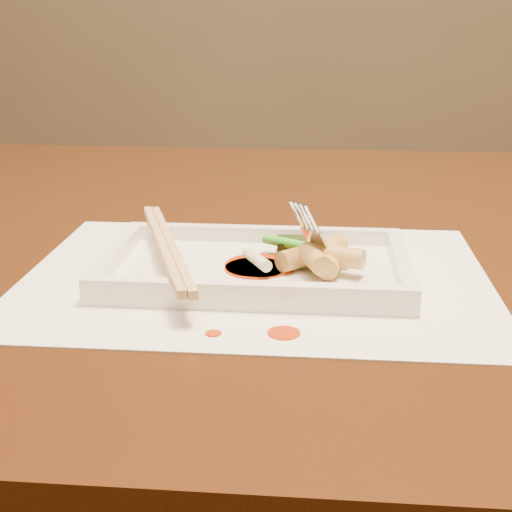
# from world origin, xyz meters

# --- Properties ---
(table) EXTENTS (1.40, 0.90, 0.75)m
(table) POSITION_xyz_m (0.00, 0.00, 0.65)
(table) COLOR black
(table) RESTS_ON ground
(placemat) EXTENTS (0.40, 0.30, 0.00)m
(placemat) POSITION_xyz_m (0.08, -0.16, 0.75)
(placemat) COLOR white
(placemat) RESTS_ON table
(sauce_splatter_a) EXTENTS (0.02, 0.02, 0.00)m
(sauce_splatter_a) POSITION_xyz_m (0.11, -0.27, 0.75)
(sauce_splatter_a) COLOR #B62D05
(sauce_splatter_a) RESTS_ON placemat
(sauce_splatter_b) EXTENTS (0.01, 0.01, 0.00)m
(sauce_splatter_b) POSITION_xyz_m (0.06, -0.28, 0.75)
(sauce_splatter_b) COLOR #B62D05
(sauce_splatter_b) RESTS_ON placemat
(plate_base) EXTENTS (0.26, 0.16, 0.01)m
(plate_base) POSITION_xyz_m (0.08, -0.16, 0.76)
(plate_base) COLOR white
(plate_base) RESTS_ON placemat
(plate_rim_far) EXTENTS (0.26, 0.01, 0.01)m
(plate_rim_far) POSITION_xyz_m (0.08, -0.08, 0.77)
(plate_rim_far) COLOR white
(plate_rim_far) RESTS_ON plate_base
(plate_rim_near) EXTENTS (0.26, 0.01, 0.01)m
(plate_rim_near) POSITION_xyz_m (0.08, -0.23, 0.77)
(plate_rim_near) COLOR white
(plate_rim_near) RESTS_ON plate_base
(plate_rim_left) EXTENTS (0.01, 0.14, 0.01)m
(plate_rim_left) POSITION_xyz_m (-0.04, -0.16, 0.77)
(plate_rim_left) COLOR white
(plate_rim_left) RESTS_ON plate_base
(plate_rim_right) EXTENTS (0.01, 0.14, 0.01)m
(plate_rim_right) POSITION_xyz_m (0.21, -0.16, 0.77)
(plate_rim_right) COLOR white
(plate_rim_right) RESTS_ON plate_base
(veg_piece) EXTENTS (0.04, 0.03, 0.01)m
(veg_piece) POSITION_xyz_m (0.12, -0.12, 0.77)
(veg_piece) COLOR black
(veg_piece) RESTS_ON plate_base
(scallion_white) EXTENTS (0.03, 0.04, 0.01)m
(scallion_white) POSITION_xyz_m (0.09, -0.17, 0.77)
(scallion_white) COLOR #EAEACC
(scallion_white) RESTS_ON plate_base
(scallion_green) EXTENTS (0.08, 0.05, 0.01)m
(scallion_green) POSITION_xyz_m (0.13, -0.14, 0.77)
(scallion_green) COLOR green
(scallion_green) RESTS_ON plate_base
(chopstick_a) EXTENTS (0.08, 0.23, 0.01)m
(chopstick_a) POSITION_xyz_m (0.00, -0.16, 0.78)
(chopstick_a) COLOR tan
(chopstick_a) RESTS_ON plate_rim_near
(chopstick_b) EXTENTS (0.08, 0.23, 0.01)m
(chopstick_b) POSITION_xyz_m (0.01, -0.16, 0.78)
(chopstick_b) COLOR tan
(chopstick_b) RESTS_ON plate_rim_near
(fork) EXTENTS (0.09, 0.10, 0.14)m
(fork) POSITION_xyz_m (0.15, -0.14, 0.83)
(fork) COLOR silver
(fork) RESTS_ON plate_base
(sauce_blob_0) EXTENTS (0.05, 0.05, 0.00)m
(sauce_blob_0) POSITION_xyz_m (0.08, -0.16, 0.76)
(sauce_blob_0) COLOR #B62D05
(sauce_blob_0) RESTS_ON plate_base
(sauce_blob_1) EXTENTS (0.05, 0.05, 0.00)m
(sauce_blob_1) POSITION_xyz_m (0.08, -0.16, 0.76)
(sauce_blob_1) COLOR #B62D05
(sauce_blob_1) RESTS_ON plate_base
(sauce_blob_2) EXTENTS (0.06, 0.06, 0.00)m
(sauce_blob_2) POSITION_xyz_m (0.09, -0.15, 0.76)
(sauce_blob_2) COLOR #B62D05
(sauce_blob_2) RESTS_ON plate_base
(rice_cake_0) EXTENTS (0.04, 0.04, 0.02)m
(rice_cake_0) POSITION_xyz_m (0.12, -0.16, 0.77)
(rice_cake_0) COLOR #D2B662
(rice_cake_0) RESTS_ON plate_base
(rice_cake_1) EXTENTS (0.05, 0.04, 0.02)m
(rice_cake_1) POSITION_xyz_m (0.13, -0.16, 0.77)
(rice_cake_1) COLOR #D2B662
(rice_cake_1) RESTS_ON plate_base
(rice_cake_2) EXTENTS (0.05, 0.03, 0.02)m
(rice_cake_2) POSITION_xyz_m (0.15, -0.17, 0.78)
(rice_cake_2) COLOR #D2B662
(rice_cake_2) RESTS_ON plate_base
(rice_cake_3) EXTENTS (0.04, 0.05, 0.02)m
(rice_cake_3) POSITION_xyz_m (0.14, -0.14, 0.77)
(rice_cake_3) COLOR #D2B662
(rice_cake_3) RESTS_ON plate_base
(rice_cake_4) EXTENTS (0.02, 0.04, 0.02)m
(rice_cake_4) POSITION_xyz_m (0.15, -0.17, 0.77)
(rice_cake_4) COLOR #D2B662
(rice_cake_4) RESTS_ON plate_base
(rice_cake_5) EXTENTS (0.03, 0.04, 0.02)m
(rice_cake_5) POSITION_xyz_m (0.13, -0.18, 0.78)
(rice_cake_5) COLOR #D2B662
(rice_cake_5) RESTS_ON plate_base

